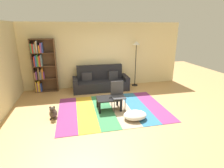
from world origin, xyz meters
TOP-DOWN VIEW (x-y plane):
  - ground_plane at (0.00, 0.00)m, footprint 14.00×14.00m
  - back_wall at (0.00, 2.55)m, footprint 6.80×0.10m
  - left_wall at (-3.40, 0.75)m, footprint 0.10×5.50m
  - rug at (-0.17, 0.08)m, footprint 3.35×2.44m
  - couch at (-0.24, 2.02)m, footprint 2.26×0.80m
  - bookshelf at (-2.52, 2.31)m, footprint 0.90×0.28m
  - coffee_table at (-0.29, 0.10)m, footprint 0.75×0.54m
  - pouf at (0.31, -0.68)m, footprint 0.66×0.52m
  - dog at (-1.96, -0.09)m, footprint 0.22×0.35m
  - standing_lamp at (1.34, 2.22)m, footprint 0.32×0.32m
  - tv_remote at (-0.23, 0.11)m, footprint 0.12×0.15m
  - folding_chair at (0.00, 0.09)m, footprint 0.40×0.40m

SIDE VIEW (x-z plane):
  - ground_plane at x=0.00m, z-range 0.00..0.00m
  - rug at x=-0.17m, z-range 0.00..0.01m
  - pouf at x=0.31m, z-range 0.01..0.24m
  - dog at x=-1.96m, z-range -0.04..0.36m
  - coffee_table at x=-0.29m, z-range 0.14..0.52m
  - couch at x=-0.24m, z-range -0.16..0.84m
  - tv_remote at x=-0.23m, z-range 0.40..0.42m
  - folding_chair at x=0.00m, z-range 0.08..0.98m
  - bookshelf at x=-2.52m, z-range 0.05..2.14m
  - back_wall at x=0.00m, z-range 0.00..2.70m
  - left_wall at x=-3.40m, z-range 0.00..2.70m
  - standing_lamp at x=1.34m, z-range 0.65..2.59m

